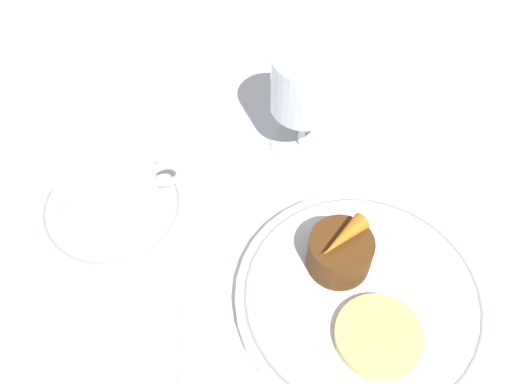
{
  "coord_description": "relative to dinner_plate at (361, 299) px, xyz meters",
  "views": [
    {
      "loc": [
        -0.12,
        -0.25,
        0.52
      ],
      "look_at": [
        -0.04,
        0.09,
        0.04
      ],
      "focal_mm": 42.0,
      "sensor_mm": 36.0,
      "label": 1
    }
  ],
  "objects": [
    {
      "name": "dessert_cake",
      "position": [
        -0.01,
        0.04,
        0.03
      ],
      "size": [
        0.06,
        0.06,
        0.04
      ],
      "color": "#563314",
      "rests_on": "dinner_plate"
    },
    {
      "name": "ground_plane",
      "position": [
        -0.03,
        0.03,
        -0.01
      ],
      "size": [
        3.0,
        3.0,
        0.0
      ],
      "primitive_type": "plane",
      "color": "white"
    },
    {
      "name": "dinner_plate",
      "position": [
        0.0,
        0.0,
        0.0
      ],
      "size": [
        0.24,
        0.24,
        0.01
      ],
      "color": "white",
      "rests_on": "ground_plane"
    },
    {
      "name": "saucer",
      "position": [
        -0.22,
        0.16,
        -0.0
      ],
      "size": [
        0.15,
        0.15,
        0.01
      ],
      "color": "white",
      "rests_on": "ground_plane"
    },
    {
      "name": "wine_glass",
      "position": [
        -0.0,
        0.2,
        0.08
      ],
      "size": [
        0.07,
        0.07,
        0.13
      ],
      "color": "silver",
      "rests_on": "ground_plane"
    },
    {
      "name": "fork",
      "position": [
        -0.16,
        0.03,
        -0.01
      ],
      "size": [
        0.05,
        0.19,
        0.01
      ],
      "color": "silver",
      "rests_on": "ground_plane"
    },
    {
      "name": "carrot_garnish",
      "position": [
        -0.01,
        0.04,
        0.05
      ],
      "size": [
        0.05,
        0.04,
        0.02
      ],
      "color": "orange",
      "rests_on": "dessert_cake"
    },
    {
      "name": "spoon",
      "position": [
        -0.17,
        0.16,
        0.0
      ],
      "size": [
        0.05,
        0.1,
        0.0
      ],
      "color": "silver",
      "rests_on": "saucer"
    },
    {
      "name": "pineapple_slice",
      "position": [
        -0.0,
        -0.04,
        0.01
      ],
      "size": [
        0.08,
        0.08,
        0.01
      ],
      "color": "#EFE075",
      "rests_on": "dinner_plate"
    },
    {
      "name": "coffee_cup",
      "position": [
        -0.22,
        0.16,
        0.03
      ],
      "size": [
        0.13,
        0.1,
        0.06
      ],
      "color": "white",
      "rests_on": "saucer"
    }
  ]
}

